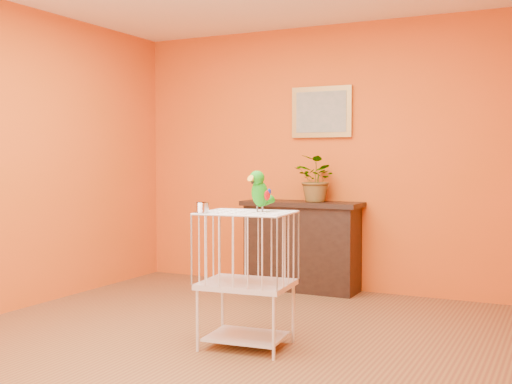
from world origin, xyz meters
The scene contains 8 objects.
ground centered at (0.00, 0.00, 0.00)m, with size 4.50×4.50×0.00m, color brown.
room_shell centered at (0.00, 0.00, 1.58)m, with size 4.50×4.50×4.50m.
console_cabinet centered at (-0.13, 2.04, 0.44)m, with size 1.17×0.42×0.87m.
potted_plant centered at (0.03, 2.06, 1.05)m, with size 0.41×0.45×0.35m, color #26722D.
framed_picture centered at (0.00, 2.22, 1.75)m, with size 0.62×0.04×0.50m.
birdcage centered at (0.25, 0.10, 0.48)m, with size 0.64×0.52×0.93m.
feed_cup centered at (0.02, -0.09, 0.97)m, with size 0.09×0.09×0.07m, color silver.
parrot centered at (0.32, 0.17, 1.07)m, with size 0.15×0.26×0.28m.
Camera 1 is at (2.23, -3.75, 1.29)m, focal length 45.00 mm.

